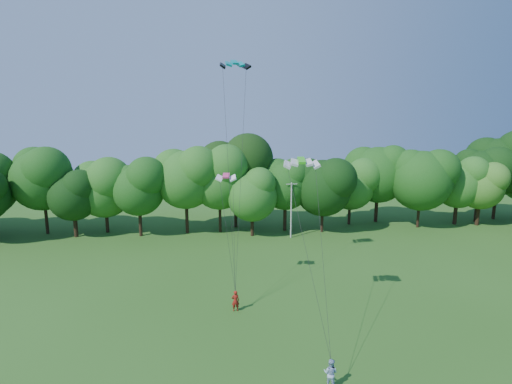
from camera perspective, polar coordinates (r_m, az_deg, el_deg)
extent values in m
cylinder|color=beige|center=(52.13, 5.04, -2.65)|extent=(0.18, 0.18, 7.36)
cube|color=beige|center=(51.43, 5.11, 1.15)|extent=(1.47, 0.15, 0.08)
imported|color=maroon|center=(33.93, -2.96, -15.26)|extent=(0.68, 0.47, 1.77)
imported|color=#9BB1D7|center=(26.18, 10.60, -24.08)|extent=(1.10, 1.05, 1.79)
cube|color=#04868E|center=(36.57, -3.10, 18.02)|extent=(2.76, 1.53, 0.55)
cube|color=green|center=(29.47, 6.52, 4.51)|extent=(2.71, 1.46, 0.45)
cube|color=#D13A72|center=(35.11, -4.30, 2.35)|extent=(1.88, 1.08, 0.42)
cylinder|color=black|center=(57.37, -2.92, -2.64)|extent=(0.48, 0.48, 4.89)
ellipsoid|color=black|center=(56.22, -2.98, 3.77)|extent=(9.78, 9.78, 10.67)
cylinder|color=#321B14|center=(66.75, 29.11, -2.71)|extent=(0.40, 0.40, 3.49)
ellipsoid|color=#35651E|center=(65.94, 29.47, 1.19)|extent=(6.98, 6.98, 7.62)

